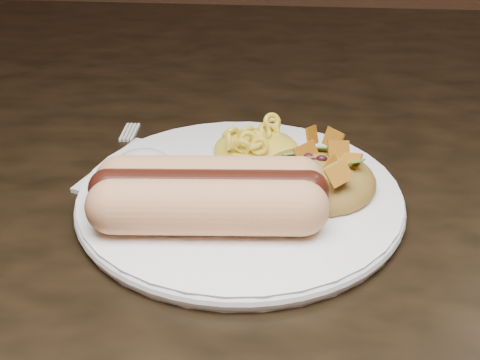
{
  "coord_description": "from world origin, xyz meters",
  "views": [
    {
      "loc": [
        0.01,
        -0.56,
        1.03
      ],
      "look_at": [
        -0.03,
        -0.11,
        0.77
      ],
      "focal_mm": 50.0,
      "sensor_mm": 36.0,
      "label": 1
    }
  ],
  "objects": [
    {
      "name": "hotdog",
      "position": [
        -0.05,
        -0.15,
        0.78
      ],
      "size": [
        0.14,
        0.08,
        0.04
      ],
      "rotation": [
        0.0,
        0.0,
        0.06
      ],
      "color": "#F6AA7A",
      "rests_on": "plate"
    },
    {
      "name": "plate",
      "position": [
        -0.03,
        -0.11,
        0.76
      ],
      "size": [
        0.32,
        0.32,
        0.01
      ],
      "primitive_type": "cylinder",
      "rotation": [
        0.0,
        0.0,
        0.35
      ],
      "color": "white",
      "rests_on": "table"
    },
    {
      "name": "taco_salad",
      "position": [
        0.03,
        -0.1,
        0.78
      ],
      "size": [
        0.1,
        0.09,
        0.04
      ],
      "rotation": [
        0.0,
        0.0,
        0.41
      ],
      "color": "orange",
      "rests_on": "plate"
    },
    {
      "name": "fork",
      "position": [
        -0.14,
        -0.06,
        0.75
      ],
      "size": [
        0.08,
        0.16,
        0.0
      ],
      "primitive_type": "cube",
      "rotation": [
        0.0,
        0.0,
        -0.35
      ],
      "color": "white",
      "rests_on": "table"
    },
    {
      "name": "mac_and_cheese",
      "position": [
        -0.02,
        -0.05,
        0.78
      ],
      "size": [
        0.09,
        0.08,
        0.03
      ],
      "primitive_type": "ellipsoid",
      "rotation": [
        0.0,
        0.0,
        0.3
      ],
      "color": "yellow",
      "rests_on": "plate"
    },
    {
      "name": "sour_cream",
      "position": [
        -0.11,
        -0.1,
        0.78
      ],
      "size": [
        0.06,
        0.06,
        0.03
      ],
      "primitive_type": "ellipsoid",
      "rotation": [
        0.0,
        0.0,
        -0.33
      ],
      "color": "white",
      "rests_on": "plate"
    },
    {
      "name": "table",
      "position": [
        0.0,
        0.0,
        0.66
      ],
      "size": [
        1.6,
        0.9,
        0.75
      ],
      "color": "black",
      "rests_on": "floor"
    }
  ]
}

